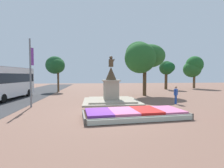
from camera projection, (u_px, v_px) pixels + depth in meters
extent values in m
plane|color=brown|center=(113.00, 115.00, 12.08)|extent=(93.47, 93.47, 0.00)
cube|color=#38281C|center=(135.00, 115.00, 11.35)|extent=(6.66, 3.19, 0.32)
cube|color=gray|center=(142.00, 120.00, 10.03)|extent=(6.62, 0.73, 0.36)
cube|color=gray|center=(128.00, 110.00, 12.66)|extent=(6.62, 0.73, 0.36)
cube|color=gray|center=(84.00, 117.00, 10.67)|extent=(0.36, 2.79, 0.36)
cube|color=gray|center=(180.00, 112.00, 12.02)|extent=(0.36, 2.79, 0.36)
cube|color=#72339E|center=(99.00, 113.00, 10.85)|extent=(1.78, 2.53, 0.17)
cube|color=#D86699|center=(123.00, 111.00, 11.17)|extent=(1.78, 2.53, 0.17)
cube|color=red|center=(146.00, 110.00, 11.50)|extent=(1.78, 2.53, 0.18)
cube|color=#D86699|center=(167.00, 110.00, 11.82)|extent=(1.78, 2.53, 0.14)
cube|color=#B2BCAD|center=(143.00, 120.00, 9.98)|extent=(6.30, 0.80, 0.29)
cube|color=#9F9581|center=(111.00, 101.00, 17.83)|extent=(5.56, 5.56, 0.14)
cube|color=#9F9580|center=(111.00, 100.00, 17.82)|extent=(4.49, 4.49, 0.14)
cube|color=#9E937F|center=(111.00, 90.00, 17.77)|extent=(1.48, 1.48, 1.83)
cube|color=#9E937F|center=(111.00, 81.00, 17.72)|extent=(1.75, 1.75, 0.12)
cone|color=#473823|center=(111.00, 73.00, 17.69)|extent=(1.11, 1.11, 1.32)
cylinder|color=#473823|center=(111.00, 63.00, 17.63)|extent=(0.47, 0.47, 0.77)
sphere|color=#473823|center=(111.00, 58.00, 17.61)|extent=(0.34, 0.34, 0.34)
cylinder|color=#473823|center=(113.00, 62.00, 17.85)|extent=(0.47, 0.45, 0.61)
cylinder|color=slate|center=(30.00, 73.00, 14.76)|extent=(0.14, 0.14, 5.80)
cube|color=#6B2D8C|center=(32.00, 57.00, 15.02)|extent=(0.11, 0.52, 1.49)
cylinder|color=slate|center=(32.00, 48.00, 14.98)|extent=(0.14, 0.66, 0.03)
cube|color=silver|center=(6.00, 82.00, 19.41)|extent=(3.08, 9.34, 3.16)
cube|color=black|center=(6.00, 78.00, 19.38)|extent=(3.08, 9.07, 1.01)
cube|color=#AFAFB3|center=(6.00, 68.00, 19.32)|extent=(3.02, 9.16, 0.10)
cylinder|color=black|center=(11.00, 93.00, 22.42)|extent=(0.35, 0.92, 0.90)
cylinder|color=black|center=(28.00, 93.00, 22.50)|extent=(0.35, 0.92, 0.90)
cylinder|color=black|center=(3.00, 99.00, 17.00)|extent=(0.35, 0.92, 0.90)
cylinder|color=#264CA5|center=(176.00, 99.00, 16.60)|extent=(0.13, 0.13, 0.84)
cylinder|color=#264CA5|center=(175.00, 100.00, 16.47)|extent=(0.13, 0.13, 0.84)
cube|color=#264CA5|center=(176.00, 92.00, 16.50)|extent=(0.43, 0.41, 0.59)
cylinder|color=#264CA5|center=(177.00, 92.00, 16.67)|extent=(0.09, 0.09, 0.56)
cylinder|color=#264CA5|center=(175.00, 93.00, 16.33)|extent=(0.09, 0.09, 0.56)
sphere|color=#8C664C|center=(176.00, 87.00, 16.47)|extent=(0.22, 0.22, 0.22)
cylinder|color=#4C3823|center=(145.00, 83.00, 23.24)|extent=(0.48, 0.48, 3.38)
ellipsoid|color=#265E29|center=(150.00, 56.00, 23.74)|extent=(4.13, 3.79, 3.14)
ellipsoid|color=#235C26|center=(140.00, 58.00, 22.16)|extent=(3.94, 4.19, 3.87)
ellipsoid|color=#255C2A|center=(139.00, 54.00, 23.84)|extent=(3.59, 3.39, 3.39)
cylinder|color=brown|center=(194.00, 81.00, 36.50)|extent=(0.48, 0.48, 2.86)
ellipsoid|color=#245C27|center=(192.00, 69.00, 35.83)|extent=(3.61, 3.28, 3.30)
ellipsoid|color=#205C27|center=(194.00, 65.00, 35.75)|extent=(3.46, 3.35, 3.43)
cylinder|color=#4C3823|center=(166.00, 81.00, 33.49)|extent=(0.53, 0.53, 3.20)
ellipsoid|color=#1B4821|center=(166.00, 68.00, 33.36)|extent=(2.72, 2.32, 2.62)
ellipsoid|color=#164E24|center=(168.00, 67.00, 33.17)|extent=(2.58, 2.72, 2.14)
cylinder|color=#4C3823|center=(58.00, 82.00, 28.71)|extent=(0.32, 0.32, 3.11)
ellipsoid|color=#1A4A22|center=(57.00, 66.00, 28.40)|extent=(2.48, 2.46, 2.32)
ellipsoid|color=#1C4C20|center=(56.00, 65.00, 28.77)|extent=(2.85, 2.43, 2.34)
ellipsoid|color=#1B4C27|center=(55.00, 65.00, 28.79)|extent=(3.02, 2.65, 2.89)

